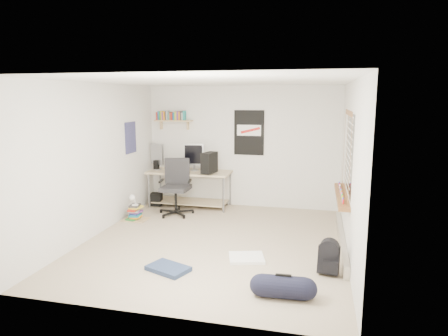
% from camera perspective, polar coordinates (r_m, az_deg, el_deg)
% --- Properties ---
extents(floor, '(4.00, 4.50, 0.01)m').
position_cam_1_polar(floor, '(6.45, -1.35, -10.52)').
color(floor, gray).
rests_on(floor, ground).
extents(ceiling, '(4.00, 4.50, 0.01)m').
position_cam_1_polar(ceiling, '(6.05, -1.45, 12.34)').
color(ceiling, white).
rests_on(ceiling, ground).
extents(back_wall, '(4.00, 0.01, 2.50)m').
position_cam_1_polar(back_wall, '(8.31, 2.57, 3.03)').
color(back_wall, silver).
rests_on(back_wall, ground).
extents(left_wall, '(0.01, 4.50, 2.50)m').
position_cam_1_polar(left_wall, '(6.91, -17.69, 1.14)').
color(left_wall, silver).
rests_on(left_wall, ground).
extents(right_wall, '(0.01, 4.50, 2.50)m').
position_cam_1_polar(right_wall, '(5.95, 17.63, -0.23)').
color(right_wall, silver).
rests_on(right_wall, ground).
extents(desk, '(1.77, 0.90, 0.78)m').
position_cam_1_polar(desk, '(8.42, -4.85, -3.02)').
color(desk, '#CEAB8E').
rests_on(desk, floor).
extents(monitor_left, '(0.39, 0.30, 0.44)m').
position_cam_1_polar(monitor_left, '(8.52, -9.52, 1.38)').
color(monitor_left, '#A7A8AD').
rests_on(monitor_left, desk).
extents(monitor_right, '(0.42, 0.17, 0.44)m').
position_cam_1_polar(monitor_right, '(8.33, -4.28, 1.31)').
color(monitor_right, '#B2B2B7').
rests_on(monitor_right, desk).
extents(pc_tower, '(0.27, 0.42, 0.41)m').
position_cam_1_polar(pc_tower, '(7.93, -2.12, 0.76)').
color(pc_tower, black).
rests_on(pc_tower, desk).
extents(keyboard, '(0.38, 0.22, 0.02)m').
position_cam_1_polar(keyboard, '(8.10, -6.79, -0.52)').
color(keyboard, black).
rests_on(keyboard, desk).
extents(speaker_left, '(0.11, 0.11, 0.18)m').
position_cam_1_polar(speaker_left, '(8.49, -9.64, 0.47)').
color(speaker_left, black).
rests_on(speaker_left, desk).
extents(speaker_right, '(0.12, 0.12, 0.20)m').
position_cam_1_polar(speaker_right, '(7.91, -2.94, -0.04)').
color(speaker_right, black).
rests_on(speaker_right, desk).
extents(office_chair, '(0.83, 0.83, 1.10)m').
position_cam_1_polar(office_chair, '(7.81, -6.93, -3.15)').
color(office_chair, '#242326').
rests_on(office_chair, floor).
extents(wall_shelf, '(0.80, 0.22, 0.24)m').
position_cam_1_polar(wall_shelf, '(8.54, -7.21, 6.72)').
color(wall_shelf, tan).
rests_on(wall_shelf, back_wall).
extents(poster_back_wall, '(0.62, 0.03, 0.92)m').
position_cam_1_polar(poster_back_wall, '(8.22, 3.59, 5.05)').
color(poster_back_wall, black).
rests_on(poster_back_wall, back_wall).
extents(poster_left_wall, '(0.02, 0.42, 0.60)m').
position_cam_1_polar(poster_left_wall, '(7.91, -13.20, 4.25)').
color(poster_left_wall, navy).
rests_on(poster_left_wall, left_wall).
extents(window, '(0.10, 1.50, 1.26)m').
position_cam_1_polar(window, '(6.21, 17.03, 2.09)').
color(window, brown).
rests_on(window, right_wall).
extents(baseboard_heater, '(0.08, 2.50, 0.18)m').
position_cam_1_polar(baseboard_heater, '(6.53, 16.45, -9.82)').
color(baseboard_heater, '#B7B2A8').
rests_on(baseboard_heater, floor).
extents(backpack, '(0.29, 0.25, 0.35)m').
position_cam_1_polar(backpack, '(5.45, 14.73, -12.54)').
color(backpack, black).
rests_on(backpack, floor).
extents(duffel_bag, '(0.27, 0.27, 0.52)m').
position_cam_1_polar(duffel_bag, '(4.79, 8.45, -16.37)').
color(duffel_bag, black).
rests_on(duffel_bag, floor).
extents(tshirt, '(0.58, 0.53, 0.04)m').
position_cam_1_polar(tshirt, '(5.81, 3.23, -12.68)').
color(tshirt, white).
rests_on(tshirt, floor).
extents(jeans_a, '(0.63, 0.52, 0.06)m').
position_cam_1_polar(jeans_a, '(5.49, -7.97, -14.03)').
color(jeans_a, '#222F4D').
rests_on(jeans_a, floor).
extents(jeans_b, '(0.43, 0.38, 0.04)m').
position_cam_1_polar(jeans_b, '(4.97, 7.76, -16.77)').
color(jeans_b, navy).
rests_on(jeans_b, floor).
extents(book_stack, '(0.48, 0.41, 0.29)m').
position_cam_1_polar(book_stack, '(7.69, -12.62, -6.15)').
color(book_stack, olive).
rests_on(book_stack, floor).
extents(desk_lamp, '(0.16, 0.22, 0.20)m').
position_cam_1_polar(desk_lamp, '(7.61, -12.62, -4.53)').
color(desk_lamp, white).
rests_on(desk_lamp, book_stack).
extents(subwoofer, '(0.26, 0.26, 0.26)m').
position_cam_1_polar(subwoofer, '(8.58, -9.66, -4.42)').
color(subwoofer, black).
rests_on(subwoofer, floor).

